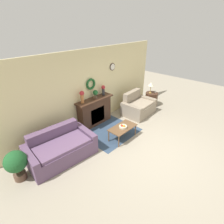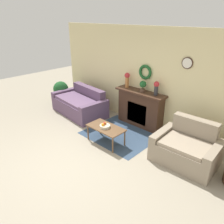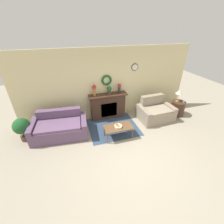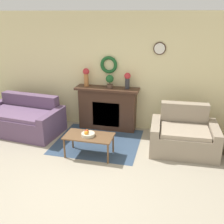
{
  "view_description": "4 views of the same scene",
  "coord_description": "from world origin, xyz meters",
  "px_view_note": "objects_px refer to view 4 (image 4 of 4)",
  "views": [
    {
      "loc": [
        -3.81,
        -1.84,
        3.46
      ],
      "look_at": [
        -0.22,
        1.48,
        0.91
      ],
      "focal_mm": 28.0,
      "sensor_mm": 36.0,
      "label": 1
    },
    {
      "loc": [
        3.27,
        -2.18,
        2.95
      ],
      "look_at": [
        -0.14,
        1.41,
        0.73
      ],
      "focal_mm": 35.0,
      "sensor_mm": 36.0,
      "label": 2
    },
    {
      "loc": [
        -1.45,
        -2.64,
        3.36
      ],
      "look_at": [
        -0.22,
        1.42,
        0.86
      ],
      "focal_mm": 24.0,
      "sensor_mm": 36.0,
      "label": 3
    },
    {
      "loc": [
        1.43,
        -3.2,
        2.65
      ],
      "look_at": [
        0.27,
        1.6,
        0.78
      ],
      "focal_mm": 42.0,
      "sensor_mm": 36.0,
      "label": 4
    }
  ],
  "objects_px": {
    "vase_on_mantel_right": "(127,79)",
    "potted_plant_on_mantel": "(110,80)",
    "loveseat_right": "(183,136)",
    "vase_on_mantel_left": "(86,76)",
    "couch_left": "(23,119)",
    "coffee_table": "(89,138)",
    "fireplace": "(108,108)",
    "fruit_bowl": "(88,134)"
  },
  "relations": [
    {
      "from": "loveseat_right",
      "to": "potted_plant_on_mantel",
      "type": "xyz_separation_m",
      "value": [
        -1.71,
        0.68,
        0.89
      ]
    },
    {
      "from": "fireplace",
      "to": "potted_plant_on_mantel",
      "type": "xyz_separation_m",
      "value": [
        0.06,
        -0.01,
        0.69
      ]
    },
    {
      "from": "coffee_table",
      "to": "couch_left",
      "type": "bearing_deg",
      "value": 159.56
    },
    {
      "from": "loveseat_right",
      "to": "vase_on_mantel_left",
      "type": "bearing_deg",
      "value": 160.52
    },
    {
      "from": "couch_left",
      "to": "coffee_table",
      "type": "bearing_deg",
      "value": -14.97
    },
    {
      "from": "fireplace",
      "to": "loveseat_right",
      "type": "distance_m",
      "value": 1.91
    },
    {
      "from": "fruit_bowl",
      "to": "loveseat_right",
      "type": "bearing_deg",
      "value": 20.61
    },
    {
      "from": "loveseat_right",
      "to": "vase_on_mantel_right",
      "type": "height_order",
      "value": "vase_on_mantel_right"
    },
    {
      "from": "fruit_bowl",
      "to": "vase_on_mantel_right",
      "type": "xyz_separation_m",
      "value": [
        0.5,
        1.38,
        0.77
      ]
    },
    {
      "from": "fireplace",
      "to": "couch_left",
      "type": "bearing_deg",
      "value": -160.91
    },
    {
      "from": "couch_left",
      "to": "vase_on_mantel_left",
      "type": "relative_size",
      "value": 4.48
    },
    {
      "from": "couch_left",
      "to": "loveseat_right",
      "type": "bearing_deg",
      "value": 4.88
    },
    {
      "from": "vase_on_mantel_right",
      "to": "loveseat_right",
      "type": "bearing_deg",
      "value": -28.15
    },
    {
      "from": "potted_plant_on_mantel",
      "to": "coffee_table",
      "type": "bearing_deg",
      "value": -93.44
    },
    {
      "from": "vase_on_mantel_right",
      "to": "fireplace",
      "type": "bearing_deg",
      "value": -179.31
    },
    {
      "from": "fireplace",
      "to": "vase_on_mantel_left",
      "type": "height_order",
      "value": "vase_on_mantel_left"
    },
    {
      "from": "fireplace",
      "to": "potted_plant_on_mantel",
      "type": "bearing_deg",
      "value": -14.09
    },
    {
      "from": "couch_left",
      "to": "fruit_bowl",
      "type": "height_order",
      "value": "couch_left"
    },
    {
      "from": "loveseat_right",
      "to": "fruit_bowl",
      "type": "xyz_separation_m",
      "value": [
        -1.81,
        -0.68,
        0.16
      ]
    },
    {
      "from": "fruit_bowl",
      "to": "vase_on_mantel_left",
      "type": "distance_m",
      "value": 1.67
    },
    {
      "from": "fireplace",
      "to": "fruit_bowl",
      "type": "distance_m",
      "value": 1.37
    },
    {
      "from": "fireplace",
      "to": "loveseat_right",
      "type": "height_order",
      "value": "fireplace"
    },
    {
      "from": "coffee_table",
      "to": "loveseat_right",
      "type": "bearing_deg",
      "value": 20.19
    },
    {
      "from": "vase_on_mantel_left",
      "to": "coffee_table",
      "type": "bearing_deg",
      "value": -70.19
    },
    {
      "from": "loveseat_right",
      "to": "coffee_table",
      "type": "bearing_deg",
      "value": -162.29
    },
    {
      "from": "vase_on_mantel_right",
      "to": "potted_plant_on_mantel",
      "type": "height_order",
      "value": "vase_on_mantel_right"
    },
    {
      "from": "vase_on_mantel_left",
      "to": "fruit_bowl",
      "type": "bearing_deg",
      "value": -71.06
    },
    {
      "from": "couch_left",
      "to": "vase_on_mantel_right",
      "type": "relative_size",
      "value": 5.16
    },
    {
      "from": "fireplace",
      "to": "vase_on_mantel_right",
      "type": "height_order",
      "value": "vase_on_mantel_right"
    },
    {
      "from": "couch_left",
      "to": "coffee_table",
      "type": "distance_m",
      "value": 2.0
    },
    {
      "from": "potted_plant_on_mantel",
      "to": "vase_on_mantel_right",
      "type": "bearing_deg",
      "value": 2.8
    },
    {
      "from": "coffee_table",
      "to": "vase_on_mantel_left",
      "type": "height_order",
      "value": "vase_on_mantel_left"
    },
    {
      "from": "fireplace",
      "to": "fruit_bowl",
      "type": "xyz_separation_m",
      "value": [
        -0.04,
        -1.37,
        -0.05
      ]
    },
    {
      "from": "loveseat_right",
      "to": "fruit_bowl",
      "type": "bearing_deg",
      "value": -161.87
    },
    {
      "from": "coffee_table",
      "to": "potted_plant_on_mantel",
      "type": "bearing_deg",
      "value": 86.56
    },
    {
      "from": "vase_on_mantel_left",
      "to": "vase_on_mantel_right",
      "type": "height_order",
      "value": "vase_on_mantel_left"
    },
    {
      "from": "vase_on_mantel_left",
      "to": "potted_plant_on_mantel",
      "type": "bearing_deg",
      "value": -2.01
    },
    {
      "from": "loveseat_right",
      "to": "vase_on_mantel_right",
      "type": "relative_size",
      "value": 3.65
    },
    {
      "from": "vase_on_mantel_right",
      "to": "potted_plant_on_mantel",
      "type": "relative_size",
      "value": 1.21
    },
    {
      "from": "coffee_table",
      "to": "potted_plant_on_mantel",
      "type": "distance_m",
      "value": 1.57
    },
    {
      "from": "couch_left",
      "to": "vase_on_mantel_right",
      "type": "xyz_separation_m",
      "value": [
        2.36,
        0.66,
        0.94
      ]
    },
    {
      "from": "fireplace",
      "to": "loveseat_right",
      "type": "bearing_deg",
      "value": -21.36
    }
  ]
}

